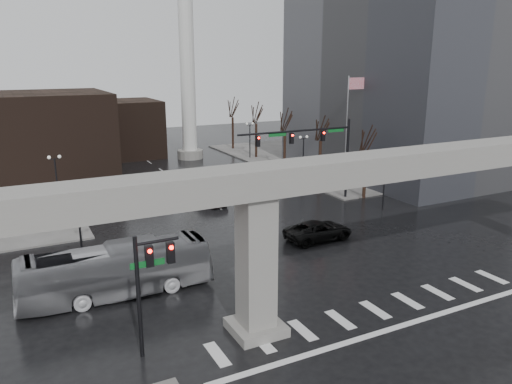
# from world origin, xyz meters

# --- Properties ---
(ground) EXTENTS (160.00, 160.00, 0.00)m
(ground) POSITION_xyz_m (0.00, 0.00, 0.00)
(ground) COLOR black
(ground) RESTS_ON ground
(sidewalk_ne) EXTENTS (28.00, 36.00, 0.15)m
(sidewalk_ne) POSITION_xyz_m (26.00, 36.00, 0.07)
(sidewalk_ne) COLOR slate
(sidewalk_ne) RESTS_ON ground
(elevated_guideway) EXTENTS (48.00, 2.60, 8.70)m
(elevated_guideway) POSITION_xyz_m (1.26, 0.00, 6.88)
(elevated_guideway) COLOR gray
(elevated_guideway) RESTS_ON ground
(building_far_left) EXTENTS (16.00, 14.00, 10.00)m
(building_far_left) POSITION_xyz_m (-14.00, 42.00, 5.00)
(building_far_left) COLOR black
(building_far_left) RESTS_ON ground
(building_far_mid) EXTENTS (10.00, 10.00, 8.00)m
(building_far_mid) POSITION_xyz_m (-2.00, 52.00, 4.00)
(building_far_mid) COLOR black
(building_far_mid) RESTS_ON ground
(smokestack) EXTENTS (3.60, 3.60, 30.00)m
(smokestack) POSITION_xyz_m (6.00, 46.00, 13.35)
(smokestack) COLOR silver
(smokestack) RESTS_ON ground
(signal_mast_arm) EXTENTS (12.12, 0.43, 8.00)m
(signal_mast_arm) POSITION_xyz_m (8.99, 18.80, 5.83)
(signal_mast_arm) COLOR black
(signal_mast_arm) RESTS_ON ground
(signal_left_pole) EXTENTS (2.30, 0.30, 6.00)m
(signal_left_pole) POSITION_xyz_m (-12.25, 0.50, 4.07)
(signal_left_pole) COLOR black
(signal_left_pole) RESTS_ON ground
(flagpole_assembly) EXTENTS (2.06, 0.12, 12.00)m
(flagpole_assembly) POSITION_xyz_m (15.29, 22.00, 7.53)
(flagpole_assembly) COLOR silver
(flagpole_assembly) RESTS_ON ground
(lamp_right_0) EXTENTS (1.22, 0.32, 5.11)m
(lamp_right_0) POSITION_xyz_m (13.50, 14.00, 3.47)
(lamp_right_0) COLOR black
(lamp_right_0) RESTS_ON ground
(lamp_right_1) EXTENTS (1.22, 0.32, 5.11)m
(lamp_right_1) POSITION_xyz_m (13.50, 28.00, 3.47)
(lamp_right_1) COLOR black
(lamp_right_1) RESTS_ON ground
(lamp_right_2) EXTENTS (1.22, 0.32, 5.11)m
(lamp_right_2) POSITION_xyz_m (13.50, 42.00, 3.47)
(lamp_right_2) COLOR black
(lamp_right_2) RESTS_ON ground
(lamp_left_0) EXTENTS (1.22, 0.32, 5.11)m
(lamp_left_0) POSITION_xyz_m (-13.50, 14.00, 3.47)
(lamp_left_0) COLOR black
(lamp_left_0) RESTS_ON ground
(lamp_left_1) EXTENTS (1.22, 0.32, 5.11)m
(lamp_left_1) POSITION_xyz_m (-13.50, 28.00, 3.47)
(lamp_left_1) COLOR black
(lamp_left_1) RESTS_ON ground
(lamp_left_2) EXTENTS (1.22, 0.32, 5.11)m
(lamp_left_2) POSITION_xyz_m (-13.50, 42.00, 3.47)
(lamp_left_2) COLOR black
(lamp_left_2) RESTS_ON ground
(tree_right_0) EXTENTS (1.09, 1.58, 7.50)m
(tree_right_0) POSITION_xyz_m (14.53, 18.02, 2.79)
(tree_right_0) COLOR black
(tree_right_0) RESTS_ON ground
(tree_right_1) EXTENTS (1.09, 1.61, 7.67)m
(tree_right_1) POSITION_xyz_m (14.53, 26.02, 2.85)
(tree_right_1) COLOR black
(tree_right_1) RESTS_ON ground
(tree_right_2) EXTENTS (1.10, 1.63, 7.85)m
(tree_right_2) POSITION_xyz_m (14.53, 34.02, 2.91)
(tree_right_2) COLOR black
(tree_right_2) RESTS_ON ground
(tree_right_3) EXTENTS (1.11, 1.66, 8.02)m
(tree_right_3) POSITION_xyz_m (14.53, 42.02, 2.98)
(tree_right_3) COLOR black
(tree_right_3) RESTS_ON ground
(tree_right_4) EXTENTS (1.12, 1.69, 8.19)m
(tree_right_4) POSITION_xyz_m (14.53, 50.02, 3.04)
(tree_right_4) COLOR black
(tree_right_4) RESTS_ON ground
(pickup_truck) EXTENTS (5.50, 2.60, 1.52)m
(pickup_truck) POSITION_xyz_m (3.49, 9.88, 0.76)
(pickup_truck) COLOR black
(pickup_truck) RESTS_ON ground
(city_bus) EXTENTS (11.28, 2.76, 3.13)m
(city_bus) POSITION_xyz_m (-12.44, 7.43, 1.57)
(city_bus) COLOR #A8A8AD
(city_bus) RESTS_ON ground
(far_car) EXTENTS (2.49, 4.77, 1.55)m
(far_car) POSITION_xyz_m (-0.30, 22.99, 0.77)
(far_car) COLOR black
(far_car) RESTS_ON ground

